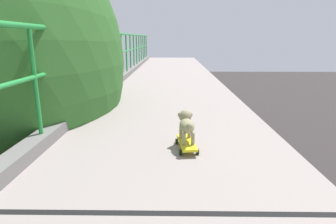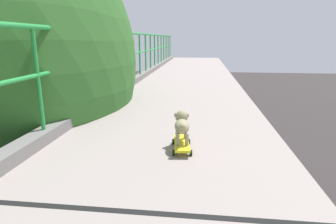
# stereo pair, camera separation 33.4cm
# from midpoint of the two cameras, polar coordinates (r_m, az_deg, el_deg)

# --- Properties ---
(car_grey_fifth) EXTENTS (1.73, 4.04, 1.37)m
(car_grey_fifth) POSITION_cam_midpoint_polar(r_m,az_deg,el_deg) (14.20, -28.83, -13.69)
(car_grey_fifth) COLOR slate
(car_grey_fifth) RESTS_ON ground
(car_blue_seventh) EXTENTS (1.88, 4.03, 1.40)m
(car_blue_seventh) POSITION_cam_midpoint_polar(r_m,az_deg,el_deg) (19.82, -18.96, -4.75)
(car_blue_seventh) COLOR navy
(car_blue_seventh) RESTS_ON ground
(city_bus) EXTENTS (2.62, 10.17, 3.52)m
(city_bus) POSITION_cam_midpoint_polar(r_m,az_deg,el_deg) (30.57, -19.71, 4.35)
(city_bus) COLOR beige
(city_bus) RESTS_ON ground
(toy_skateboard) EXTENTS (0.23, 0.49, 0.08)m
(toy_skateboard) POSITION_cam_midpoint_polar(r_m,az_deg,el_deg) (2.94, 0.50, -6.32)
(toy_skateboard) COLOR gold
(toy_skateboard) RESTS_ON overpass_deck
(small_dog) EXTENTS (0.18, 0.40, 0.30)m
(small_dog) POSITION_cam_midpoint_polar(r_m,az_deg,el_deg) (2.91, 0.44, -2.34)
(small_dog) COLOR gray
(small_dog) RESTS_ON toy_skateboard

